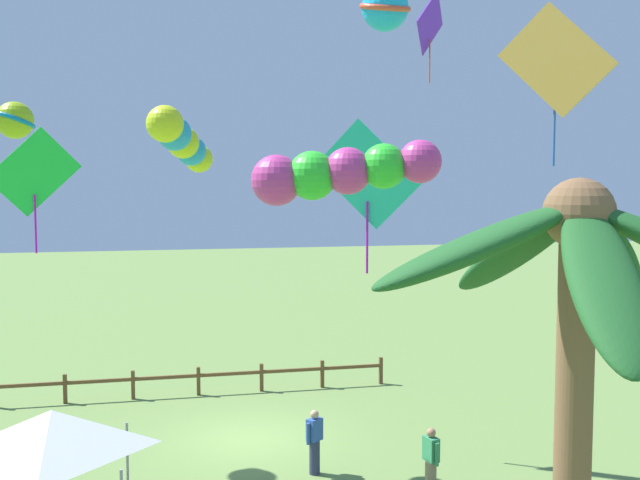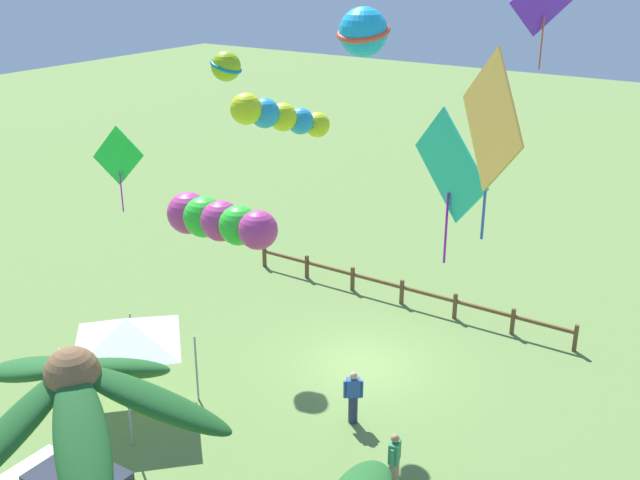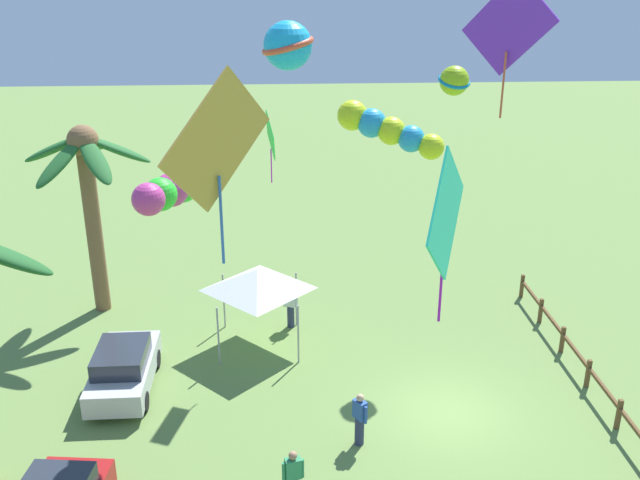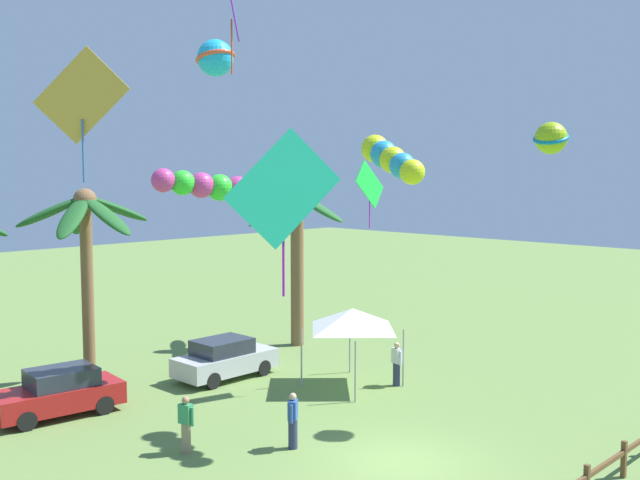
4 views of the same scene
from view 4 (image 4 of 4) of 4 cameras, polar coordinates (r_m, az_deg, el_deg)
ground_plane at (r=20.55m, az=6.23°, el=-16.79°), size 120.00×120.00×0.00m
palm_tree_1 at (r=32.54m, az=-1.81°, el=0.86°), size 4.48×4.73×7.11m
palm_tree_2 at (r=27.33m, az=-17.66°, el=0.46°), size 4.65×4.56×7.15m
rail_fence at (r=19.00m, az=19.95°, el=-17.07°), size 12.88×0.12×0.95m
parked_car_0 at (r=28.16m, az=-7.39°, el=-9.09°), size 3.92×1.77×1.51m
parked_car_1 at (r=25.21m, az=-19.58°, el=-11.07°), size 4.07×2.14×1.51m
spectator_0 at (r=27.12m, az=5.95°, el=-9.50°), size 0.33×0.53×1.59m
spectator_1 at (r=21.15m, az=-2.12°, el=-13.76°), size 0.46×0.41×1.59m
spectator_2 at (r=21.15m, az=-10.34°, el=-13.84°), size 0.31×0.54×1.59m
festival_tent at (r=26.55m, az=2.54°, el=-6.13°), size 2.86×2.86×2.85m
kite_diamond_0 at (r=17.67m, az=-2.87°, el=3.82°), size 2.62×1.38×4.07m
kite_diamond_1 at (r=25.88m, az=3.87°, el=4.26°), size 1.71×0.27×2.39m
kite_diamond_2 at (r=16.56m, az=-6.89°, el=17.97°), size 1.24×1.32×2.47m
kite_diamond_3 at (r=19.97m, az=-17.98°, el=10.45°), size 1.81×1.73×3.43m
kite_tube_4 at (r=21.63m, az=5.47°, el=6.32°), size 1.64×2.86×1.48m
kite_ball_5 at (r=20.86m, az=-8.10°, el=13.78°), size 1.15×1.14×1.00m
kite_tube_6 at (r=23.89m, az=-8.81°, el=4.17°), size 3.24×1.50×1.15m
kite_ball_7 at (r=23.63m, az=17.45°, el=7.54°), size 1.30×1.31×0.98m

